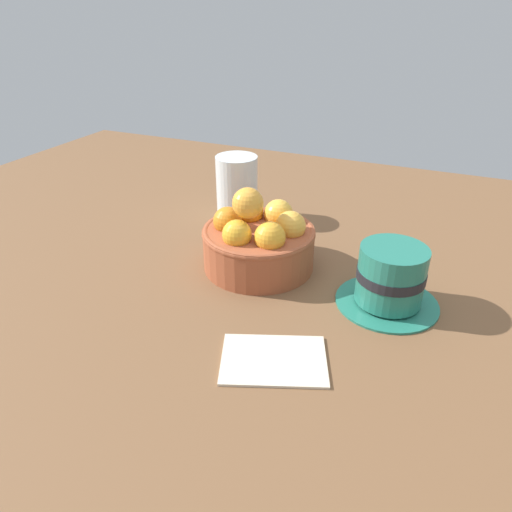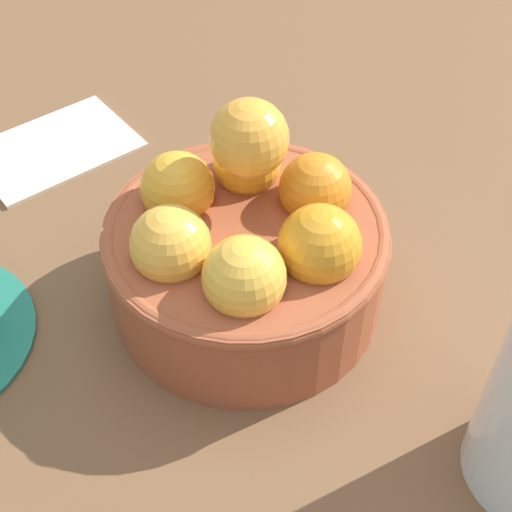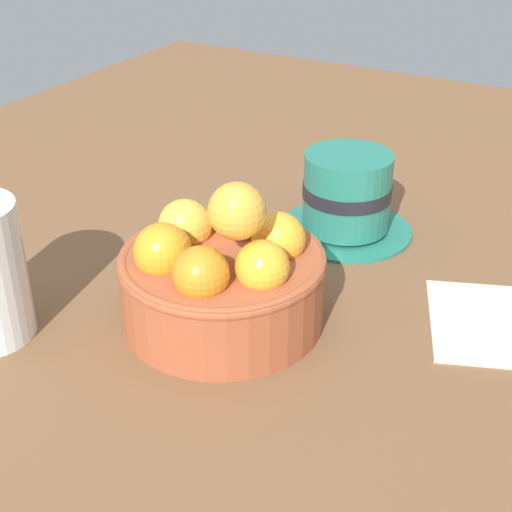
% 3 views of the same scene
% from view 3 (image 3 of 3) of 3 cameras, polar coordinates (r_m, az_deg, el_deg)
% --- Properties ---
extents(ground_plane, '(1.47, 1.10, 0.03)m').
position_cam_3_polar(ground_plane, '(0.61, -2.44, -6.12)').
color(ground_plane, brown).
extents(terracotta_bowl, '(0.16, 0.16, 0.12)m').
position_cam_3_polar(terracotta_bowl, '(0.58, -2.56, -1.37)').
color(terracotta_bowl, '#9E4C2D').
rests_on(terracotta_bowl, ground_plane).
extents(coffee_cup, '(0.13, 0.13, 0.08)m').
position_cam_3_polar(coffee_cup, '(0.72, 6.89, 4.51)').
color(coffee_cup, '#247460').
rests_on(coffee_cup, ground_plane).
extents(folded_napkin, '(0.13, 0.12, 0.01)m').
position_cam_3_polar(folded_napkin, '(0.62, 16.72, -4.72)').
color(folded_napkin, beige).
rests_on(folded_napkin, ground_plane).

